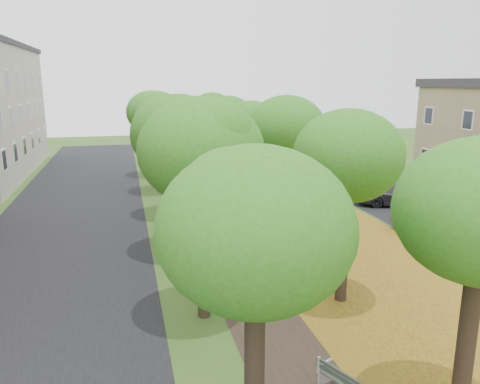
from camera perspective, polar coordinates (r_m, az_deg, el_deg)
street_asphalt at (r=24.07m, az=-20.70°, el=-5.46°), size 8.00×70.00×0.01m
footpath at (r=24.27m, az=-2.82°, el=-4.43°), size 3.20×70.00×0.01m
leaf_verge at (r=25.65m, az=8.23°, el=-3.57°), size 7.50×70.00×0.01m
parking_lot at (r=30.60m, az=22.44°, el=-1.70°), size 9.00×16.00×0.01m
tree_row_west at (r=22.93m, az=-8.40°, el=7.08°), size 3.66×33.66×6.56m
tree_row_east at (r=23.87m, az=3.23°, el=7.44°), size 3.66×33.66×6.56m
car_silver at (r=24.89m, az=27.10°, el=-3.84°), size 4.22×2.29×1.36m
car_red at (r=25.88m, az=23.24°, el=-2.65°), size 4.71×1.96×1.52m
car_grey at (r=30.14m, az=18.53°, el=-0.25°), size 5.07×3.23×1.37m
car_white at (r=31.66m, az=15.55°, el=0.73°), size 5.72×3.09×1.52m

